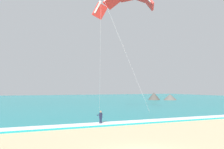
# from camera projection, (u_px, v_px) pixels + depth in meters

# --- Properties ---
(sea) EXTENTS (200.00, 120.00, 0.20)m
(sea) POSITION_uv_depth(u_px,v_px,m) (41.00, 100.00, 80.39)
(sea) COLOR teal
(sea) RESTS_ON ground
(surf_foam) EXTENTS (200.00, 1.96, 0.04)m
(surf_foam) POSITION_uv_depth(u_px,v_px,m) (89.00, 124.00, 25.95)
(surf_foam) COLOR white
(surf_foam) RESTS_ON sea
(surfboard) EXTENTS (0.92, 1.46, 0.09)m
(surfboard) POSITION_uv_depth(u_px,v_px,m) (101.00, 125.00, 26.50)
(surfboard) COLOR white
(surfboard) RESTS_ON ground
(kitesurfer) EXTENTS (0.65, 0.64, 1.69)m
(kitesurfer) POSITION_uv_depth(u_px,v_px,m) (101.00, 117.00, 26.57)
(kitesurfer) COLOR #191E38
(kitesurfer) RESTS_ON ground
(kite_primary) EXTENTS (7.74, 8.11, 17.10)m
(kite_primary) POSITION_uv_depth(u_px,v_px,m) (124.00, 1.00, 32.93)
(kite_primary) COLOR red
(headland_right) EXTENTS (9.87, 7.46, 2.86)m
(headland_right) POSITION_uv_depth(u_px,v_px,m) (162.00, 97.00, 81.25)
(headland_right) COLOR #47423D
(headland_right) RESTS_ON ground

